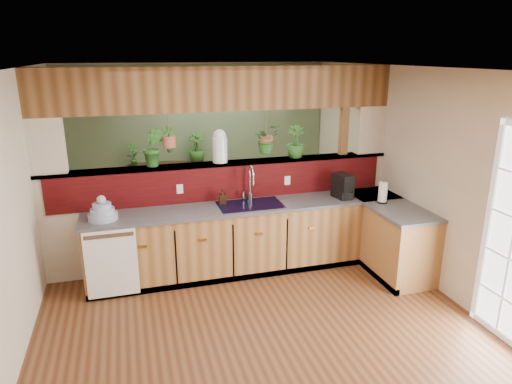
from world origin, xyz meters
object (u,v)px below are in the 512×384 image
object	(u,v)px
glass_jar	(220,146)
shelving_console	(173,190)
faucet	(250,182)
soap_dispenser	(222,197)
dish_stack	(103,212)
paper_towel	(383,193)
coffee_maker	(343,187)

from	to	relation	value
glass_jar	shelving_console	xyz separation A→B (m)	(-0.44, 1.90, -1.10)
faucet	soap_dispenser	bearing A→B (deg)	-177.00
dish_stack	soap_dispenser	world-z (taller)	dish_stack
faucet	paper_towel	distance (m)	1.71
glass_jar	dish_stack	bearing A→B (deg)	-164.10
dish_stack	shelving_console	size ratio (longest dim) A/B	0.24
dish_stack	coffee_maker	world-z (taller)	coffee_maker
coffee_maker	paper_towel	size ratio (longest dim) A/B	1.13
paper_towel	shelving_console	world-z (taller)	paper_towel
paper_towel	dish_stack	bearing A→B (deg)	174.29
paper_towel	shelving_console	bearing A→B (deg)	132.06
paper_towel	coffee_maker	bearing A→B (deg)	141.33
faucet	paper_towel	bearing A→B (deg)	-18.74
paper_towel	glass_jar	size ratio (longest dim) A/B	0.67
dish_stack	paper_towel	bearing A→B (deg)	-5.71
faucet	glass_jar	distance (m)	0.61
dish_stack	soap_dispenser	xyz separation A→B (m)	(1.46, 0.18, 0.00)
shelving_console	glass_jar	bearing A→B (deg)	-56.86
paper_towel	shelving_console	xyz separation A→B (m)	(-2.41, 2.67, -0.53)
shelving_console	dish_stack	bearing A→B (deg)	-94.16
faucet	paper_towel	world-z (taller)	faucet
coffee_maker	paper_towel	xyz separation A→B (m)	(0.40, -0.32, -0.02)
faucet	glass_jar	size ratio (longest dim) A/B	1.11
paper_towel	shelving_console	distance (m)	3.63
glass_jar	coffee_maker	bearing A→B (deg)	-15.94
faucet	coffee_maker	xyz separation A→B (m)	(1.21, -0.23, -0.11)
coffee_maker	shelving_console	bearing A→B (deg)	118.25
dish_stack	glass_jar	distance (m)	1.66
coffee_maker	dish_stack	bearing A→B (deg)	167.31
soap_dispenser	paper_towel	size ratio (longest dim) A/B	0.66
faucet	glass_jar	world-z (taller)	glass_jar
shelving_console	paper_towel	bearing A→B (deg)	-27.97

